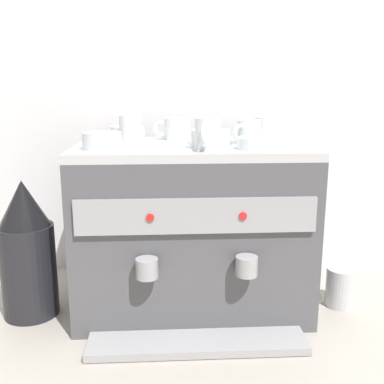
{
  "coord_description": "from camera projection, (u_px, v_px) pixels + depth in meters",
  "views": [
    {
      "loc": [
        -0.07,
        -1.28,
        0.65
      ],
      "look_at": [
        0.0,
        0.0,
        0.35
      ],
      "focal_mm": 42.29,
      "sensor_mm": 36.0,
      "label": 1
    }
  ],
  "objects": [
    {
      "name": "tiled_backsplash_wall",
      "position": [
        187.0,
        128.0,
        1.59
      ],
      "size": [
        2.8,
        0.03,
        1.01
      ],
      "primitive_type": "cube",
      "color": "silver",
      "rests_on": "ground_plane"
    },
    {
      "name": "coffee_grinder",
      "position": [
        27.0,
        252.0,
        1.29
      ],
      "size": [
        0.16,
        0.16,
        0.4
      ],
      "color": "black",
      "rests_on": "ground_plane"
    },
    {
      "name": "ground_plane",
      "position": [
        192.0,
        303.0,
        1.39
      ],
      "size": [
        4.0,
        4.0,
        0.0
      ],
      "primitive_type": "plane",
      "color": "#9E998E"
    },
    {
      "name": "ceramic_cup_0",
      "position": [
        266.0,
        128.0,
        1.41
      ],
      "size": [
        0.08,
        0.1,
        0.07
      ],
      "color": "silver",
      "rests_on": "espresso_machine"
    },
    {
      "name": "ceramic_bowl_1",
      "position": [
        210.0,
        137.0,
        1.28
      ],
      "size": [
        0.11,
        0.11,
        0.04
      ],
      "color": "silver",
      "rests_on": "espresso_machine"
    },
    {
      "name": "ceramic_bowl_3",
      "position": [
        128.0,
        134.0,
        1.37
      ],
      "size": [
        0.1,
        0.1,
        0.04
      ],
      "color": "silver",
      "rests_on": "espresso_machine"
    },
    {
      "name": "milk_pitcher",
      "position": [
        341.0,
        287.0,
        1.37
      ],
      "size": [
        0.09,
        0.09,
        0.12
      ],
      "primitive_type": "cylinder",
      "color": "#B7B7BC",
      "rests_on": "ground_plane"
    },
    {
      "name": "ceramic_bowl_0",
      "position": [
        102.0,
        141.0,
        1.18
      ],
      "size": [
        0.1,
        0.1,
        0.04
      ],
      "color": "silver",
      "rests_on": "espresso_machine"
    },
    {
      "name": "ceramic_cup_3",
      "position": [
        207.0,
        134.0,
        1.17
      ],
      "size": [
        0.07,
        0.11,
        0.08
      ],
      "color": "silver",
      "rests_on": "espresso_machine"
    },
    {
      "name": "ceramic_cup_2",
      "position": [
        130.0,
        129.0,
        1.28
      ],
      "size": [
        0.06,
        0.1,
        0.08
      ],
      "color": "silver",
      "rests_on": "espresso_machine"
    },
    {
      "name": "ceramic_bowl_2",
      "position": [
        256.0,
        144.0,
        1.18
      ],
      "size": [
        0.1,
        0.1,
        0.03
      ],
      "color": "silver",
      "rests_on": "espresso_machine"
    },
    {
      "name": "ceramic_cup_4",
      "position": [
        176.0,
        129.0,
        1.38
      ],
      "size": [
        0.12,
        0.08,
        0.07
      ],
      "color": "silver",
      "rests_on": "espresso_machine"
    },
    {
      "name": "ceramic_cup_1",
      "position": [
        248.0,
        132.0,
        1.29
      ],
      "size": [
        0.09,
        0.09,
        0.07
      ],
      "color": "silver",
      "rests_on": "espresso_machine"
    },
    {
      "name": "espresso_machine",
      "position": [
        192.0,
        228.0,
        1.33
      ],
      "size": [
        0.66,
        0.49,
        0.49
      ],
      "color": "#4C4C51",
      "rests_on": "ground_plane"
    }
  ]
}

